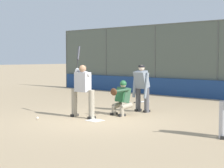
% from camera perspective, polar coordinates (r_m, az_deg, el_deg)
% --- Properties ---
extents(ground_plane, '(160.00, 160.00, 0.00)m').
position_cam_1_polar(ground_plane, '(11.39, -2.65, -5.59)').
color(ground_plane, tan).
extents(home_plate_marker, '(0.43, 0.43, 0.01)m').
position_cam_1_polar(home_plate_marker, '(11.39, -2.65, -5.56)').
color(home_plate_marker, white).
rests_on(home_plate_marker, ground_plane).
extents(backstop_fence, '(21.08, 0.08, 3.62)m').
position_cam_1_polar(backstop_fence, '(17.76, 15.82, 3.89)').
color(backstop_fence, '#515651').
rests_on(backstop_fence, ground_plane).
extents(padding_wall, '(20.58, 0.18, 0.86)m').
position_cam_1_polar(padding_wall, '(17.73, 15.58, -0.87)').
color(padding_wall, navy).
rests_on(padding_wall, ground_plane).
extents(batter_at_plate, '(1.10, 0.62, 2.28)m').
position_cam_1_polar(batter_at_plate, '(11.87, -4.50, -0.76)').
color(batter_at_plate, gray).
rests_on(batter_at_plate, ground_plane).
extents(catcher_behind_plate, '(0.63, 0.76, 1.16)m').
position_cam_1_polar(catcher_behind_plate, '(12.34, 1.45, -2.03)').
color(catcher_behind_plate, gray).
rests_on(catcher_behind_plate, ground_plane).
extents(umpire_home, '(0.67, 0.41, 1.65)m').
position_cam_1_polar(umpire_home, '(13.11, 4.54, -0.44)').
color(umpire_home, '#4C4C51').
rests_on(umpire_home, ground_plane).
extents(spare_bat_by_padding, '(0.25, 0.81, 0.07)m').
position_cam_1_polar(spare_bat_by_padding, '(15.96, 4.86, -2.70)').
color(spare_bat_by_padding, black).
rests_on(spare_bat_by_padding, ground_plane).
extents(baseball_loose, '(0.07, 0.07, 0.07)m').
position_cam_1_polar(baseball_loose, '(11.86, -11.30, -5.10)').
color(baseball_loose, white).
rests_on(baseball_loose, ground_plane).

